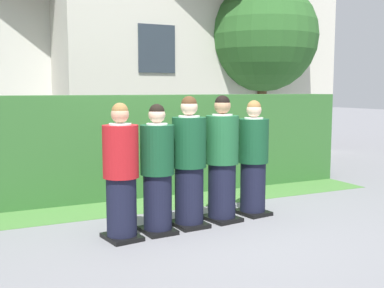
{
  "coord_description": "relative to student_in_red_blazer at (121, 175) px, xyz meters",
  "views": [
    {
      "loc": [
        -2.56,
        -5.33,
        1.73
      ],
      "look_at": [
        0.0,
        0.0,
        1.05
      ],
      "focal_mm": 44.65,
      "sensor_mm": 36.0,
      "label": 1
    }
  ],
  "objects": [
    {
      "name": "ground_plane",
      "position": [
        0.96,
        0.13,
        -0.75
      ],
      "size": [
        60.0,
        60.0,
        0.0
      ],
      "primitive_type": "plane",
      "color": "slate"
    },
    {
      "name": "student_in_red_blazer",
      "position": [
        0.0,
        0.0,
        0.0
      ],
      "size": [
        0.43,
        0.5,
        1.58
      ],
      "color": "black",
      "rests_on": "ground"
    },
    {
      "name": "student_front_row_1",
      "position": [
        0.47,
        0.06,
        -0.01
      ],
      "size": [
        0.41,
        0.47,
        1.56
      ],
      "color": "black",
      "rests_on": "ground"
    },
    {
      "name": "student_front_row_2",
      "position": [
        0.93,
        0.15,
        0.03
      ],
      "size": [
        0.43,
        0.53,
        1.65
      ],
      "color": "black",
      "rests_on": "ground"
    },
    {
      "name": "student_front_row_3",
      "position": [
        1.44,
        0.2,
        0.04
      ],
      "size": [
        0.45,
        0.55,
        1.65
      ],
      "color": "black",
      "rests_on": "ground"
    },
    {
      "name": "student_front_row_4",
      "position": [
        1.98,
        0.29,
        0.0
      ],
      "size": [
        0.42,
        0.53,
        1.58
      ],
      "color": "black",
      "rests_on": "ground"
    },
    {
      "name": "hedge",
      "position": [
        0.96,
        2.21,
        0.07
      ],
      "size": [
        7.61,
        0.7,
        1.64
      ],
      "color": "#33662D",
      "rests_on": "ground"
    },
    {
      "name": "school_building_main",
      "position": [
        4.17,
        7.25,
        2.59
      ],
      "size": [
        7.78,
        4.23,
        6.49
      ],
      "color": "beige",
      "rests_on": "ground"
    },
    {
      "name": "oak_tree_right",
      "position": [
        5.41,
        5.19,
        2.31
      ],
      "size": [
        2.8,
        2.8,
        4.47
      ],
      "color": "brown",
      "rests_on": "ground"
    },
    {
      "name": "lawn_strip",
      "position": [
        0.96,
        1.41,
        -0.75
      ],
      "size": [
        7.61,
        0.9,
        0.01
      ],
      "primitive_type": "cube",
      "color": "#477A38",
      "rests_on": "ground"
    }
  ]
}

